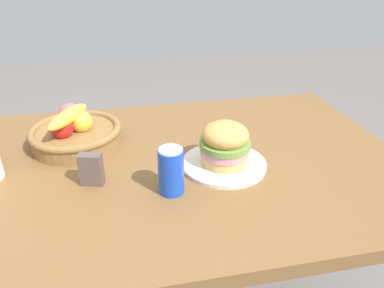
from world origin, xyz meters
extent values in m
cube|color=brown|center=(0.00, 0.00, 0.73)|extent=(1.40, 0.90, 0.04)
cylinder|color=brown|center=(-0.62, 0.37, 0.35)|extent=(0.07, 0.07, 0.71)
cylinder|color=brown|center=(0.62, 0.37, 0.35)|extent=(0.07, 0.07, 0.71)
cylinder|color=silver|center=(0.15, -0.06, 0.76)|extent=(0.25, 0.25, 0.01)
cylinder|color=#DBAD60|center=(0.15, -0.06, 0.78)|extent=(0.13, 0.13, 0.03)
cylinder|color=pink|center=(0.15, -0.06, 0.80)|extent=(0.14, 0.14, 0.02)
cylinder|color=olive|center=(0.15, -0.06, 0.82)|extent=(0.15, 0.15, 0.02)
ellipsoid|color=#DF9F4D|center=(0.15, -0.06, 0.85)|extent=(0.13, 0.13, 0.07)
cylinder|color=blue|center=(-0.02, -0.15, 0.81)|extent=(0.07, 0.07, 0.12)
cylinder|color=silver|center=(-0.02, -0.15, 0.87)|extent=(0.06, 0.06, 0.00)
cylinder|color=olive|center=(-0.29, 0.17, 0.78)|extent=(0.28, 0.28, 0.05)
torus|color=olive|center=(-0.29, 0.17, 0.80)|extent=(0.29, 0.29, 0.02)
sphere|color=gold|center=(-0.26, 0.17, 0.83)|extent=(0.07, 0.07, 0.07)
sphere|color=#D16066|center=(-0.30, 0.23, 0.83)|extent=(0.08, 0.08, 0.08)
sphere|color=red|center=(-0.32, 0.13, 0.83)|extent=(0.07, 0.07, 0.07)
ellipsoid|color=yellow|center=(-0.29, 0.14, 0.86)|extent=(0.14, 0.19, 0.05)
cube|color=#594C47|center=(-0.23, -0.08, 0.80)|extent=(0.07, 0.04, 0.09)
camera|label=1|loc=(-0.12, -0.92, 1.31)|focal=33.60mm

